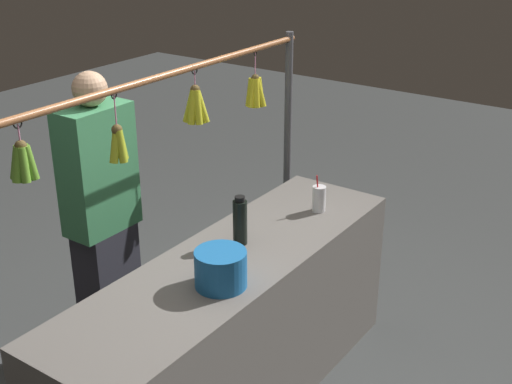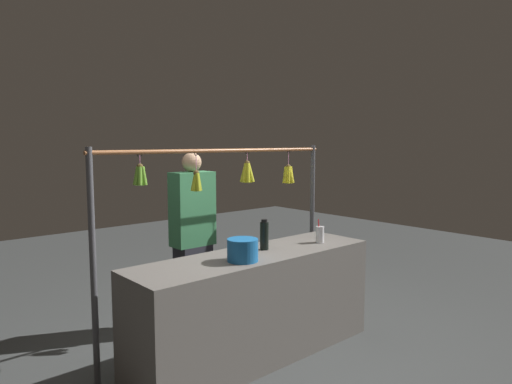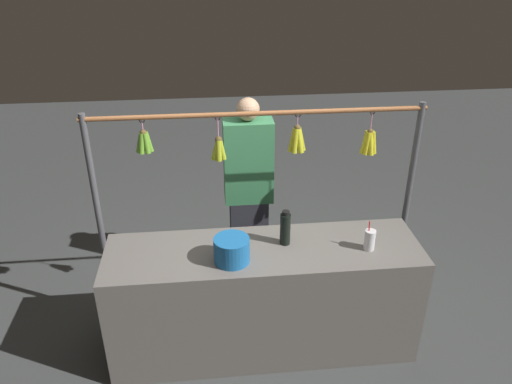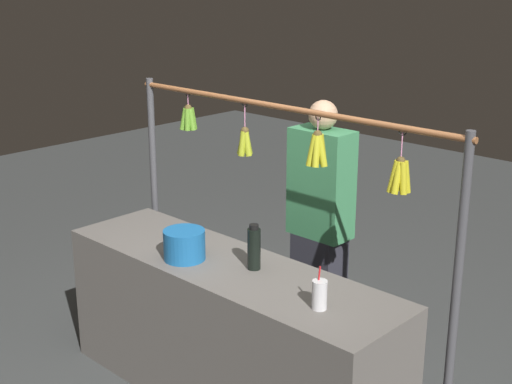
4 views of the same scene
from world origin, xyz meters
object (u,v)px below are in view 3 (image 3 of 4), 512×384
water_bottle (285,228)px  blue_bucket (232,250)px  drink_cup (370,240)px  vendor_person (249,195)px

water_bottle → blue_bucket: 0.39m
water_bottle → drink_cup: bearing=167.0°
water_bottle → blue_bucket: (0.36, 0.16, -0.03)m
blue_bucket → vendor_person: bearing=-101.5°
blue_bucket → vendor_person: (-0.19, -0.92, -0.12)m
drink_cup → vendor_person: (0.70, -0.88, -0.11)m
drink_cup → vendor_person: size_ratio=0.13×
water_bottle → drink_cup: 0.55m
water_bottle → vendor_person: bearing=-77.3°
blue_bucket → vendor_person: size_ratio=0.14×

